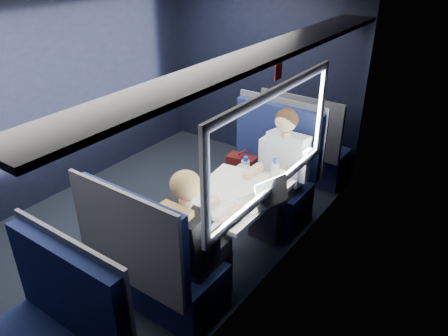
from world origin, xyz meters
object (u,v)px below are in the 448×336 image
Objects in this scene: seat_bay_far at (156,268)px; woman at (192,236)px; man at (281,167)px; bottle_small at (275,172)px; laptop at (264,197)px; cup at (282,176)px; seat_bay_near at (266,179)px; table at (236,200)px; seat_row_front at (304,150)px.

woman is (0.25, 0.17, 0.31)m from seat_bay_far.
man is 0.38m from bottle_small.
cup is (-0.08, 0.46, -0.03)m from laptop.
man and woman have the same top height.
man is 1.00× the size of woman.
man is at bearing 80.97° from seat_bay_far.
woman is at bearing -80.67° from seat_bay_near.
man reaches higher than table.
bottle_small is (0.36, -1.43, 0.44)m from seat_row_front.
laptop reaches higher than bottle_small.
seat_bay_far is at bearing -119.30° from laptop.
woman is at bearing -95.90° from bottle_small.
table is at bearing 78.22° from seat_bay_far.
man is 0.76m from laptop.
woman reaches higher than seat_bay_near.
seat_row_front is (0.00, 2.67, -0.00)m from seat_bay_far.
man reaches higher than bottle_small.
man is (0.25, -1.10, 0.31)m from seat_row_front.
bottle_small is (0.18, 0.36, 0.18)m from table.
woman is at bearing -84.30° from seat_row_front.
woman is at bearing -90.00° from man.
man is 5.42× the size of bottle_small.
woman is 14.89× the size of cup.
cup is (0.22, 0.44, 0.12)m from table.
laptop is 1.67× the size of bottle_small.
seat_bay_near is 0.76m from bottle_small.
seat_bay_near is (-0.19, 0.87, -0.24)m from table.
woman reaches higher than cup.
seat_row_front is at bearing 104.80° from laptop.
seat_bay_near reaches higher than laptop.
laptop is at bearing -3.80° from table.
seat_bay_far is 1.06m from laptop.
bottle_small is 0.11m from cup.
seat_bay_far reaches higher than table.
man reaches higher than seat_bay_near.
woman is (0.00, -1.41, 0.01)m from man.
table is 0.76× the size of woman.
seat_bay_near is 1.00× the size of seat_bay_far.
seat_bay_far reaches higher than laptop.
seat_bay_near is at bearing 126.02° from bottle_small.
cup is (0.15, -0.26, 0.07)m from man.
cup is (0.04, 0.08, -0.06)m from bottle_small.
bottle_small is (0.36, 1.24, 0.43)m from seat_bay_far.
laptop reaches higher than table.
man is at bearing -77.17° from seat_row_front.
cup is at bearing -73.55° from seat_row_front.
seat_row_front is 1.54m from bottle_small.
woman is 0.73m from laptop.
cup is at bearing -46.39° from seat_bay_near.
bottle_small is at bearing -117.03° from cup.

